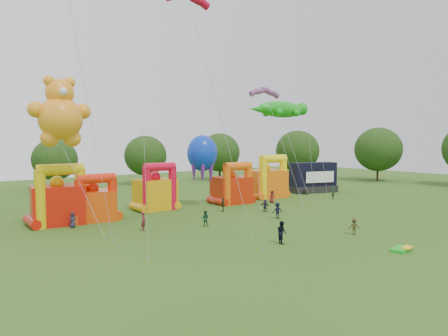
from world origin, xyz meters
TOP-DOWN VIEW (x-y plane):
  - ground at (0.00, 0.00)m, footprint 160.00×160.00m
  - tree_ring at (-1.19, 0.62)m, footprint 124.61×126.72m
  - bouncy_castle_0 at (-15.64, 27.16)m, footprint 5.45×4.59m
  - bouncy_castle_1 at (-12.12, 26.80)m, footprint 5.06×4.33m
  - bouncy_castle_2 at (-3.47, 29.04)m, footprint 4.92×4.12m
  - bouncy_castle_3 at (7.40, 27.35)m, footprint 5.25×4.41m
  - bouncy_castle_4 at (15.14, 28.64)m, footprint 5.95×5.08m
  - stage_trailer at (25.49, 28.57)m, footprint 8.29×4.90m
  - teddy_bear_kite at (-15.40, 22.77)m, footprint 5.84×8.22m
  - gecko_kite at (20.54, 28.96)m, footprint 13.30×11.47m
  - octopus_kite at (2.58, 27.58)m, footprint 3.96×4.99m
  - parafoil_kites at (-6.44, 15.46)m, footprint 31.01×13.46m
  - diamond_kites at (-1.26, 12.42)m, footprint 22.29×10.77m
  - folded_kite_bundle at (3.47, 0.55)m, footprint 2.16×1.41m
  - spectator_0 at (-14.95, 24.61)m, footprint 0.81×0.58m
  - spectator_1 at (-9.83, 19.19)m, footprint 0.70×0.80m
  - spectator_2 at (-3.94, 17.31)m, footprint 0.97×0.98m
  - spectator_3 at (4.73, 15.78)m, footprint 1.32×1.05m
  - spectator_4 at (2.46, 22.90)m, footprint 0.85×1.12m
  - spectator_5 at (6.41, 19.66)m, footprint 0.69×1.49m
  - spectator_6 at (11.90, 24.19)m, footprint 0.96×0.72m
  - spectator_7 at (21.99, 21.68)m, footprint 0.72×0.80m
  - spectator_8 at (-2.54, 7.80)m, footprint 0.98×1.11m
  - spectator_9 at (5.11, 6.10)m, footprint 1.13×1.04m

SIDE VIEW (x-z plane):
  - ground at x=0.00m, z-range 0.00..0.00m
  - folded_kite_bundle at x=3.47m, z-range -0.02..0.29m
  - spectator_9 at x=5.11m, z-range 0.00..1.52m
  - spectator_5 at x=6.41m, z-range 0.00..1.55m
  - spectator_0 at x=-14.95m, z-range 0.00..1.56m
  - spectator_2 at x=-3.94m, z-range 0.00..1.60m
  - spectator_4 at x=2.46m, z-range 0.00..1.76m
  - spectator_6 at x=11.90m, z-range 0.00..1.78m
  - spectator_3 at x=4.73m, z-range 0.00..1.79m
  - spectator_7 at x=21.99m, z-range 0.00..1.83m
  - spectator_1 at x=-9.83m, z-range 0.00..1.83m
  - spectator_8 at x=-2.54m, z-range 0.00..1.92m
  - bouncy_castle_1 at x=-12.12m, z-range -0.60..4.60m
  - bouncy_castle_3 at x=7.40m, z-range -0.68..5.08m
  - bouncy_castle_2 at x=-3.47m, z-range -0.70..5.27m
  - bouncy_castle_0 at x=-15.64m, z-range -0.76..5.60m
  - stage_trailer at x=25.49m, z-range -0.09..4.95m
  - bouncy_castle_4 at x=15.14m, z-range -0.80..5.77m
  - tree_ring at x=-1.19m, z-range 0.22..12.30m
  - octopus_kite at x=2.58m, z-range 1.73..11.23m
  - teddy_bear_kite at x=-15.40m, z-range 0.12..15.03m
  - gecko_kite at x=20.54m, z-range 0.45..15.84m
  - parafoil_kites at x=-6.44m, z-range -3.75..27.22m
  - diamond_kites at x=-1.26m, z-range -1.99..33.52m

